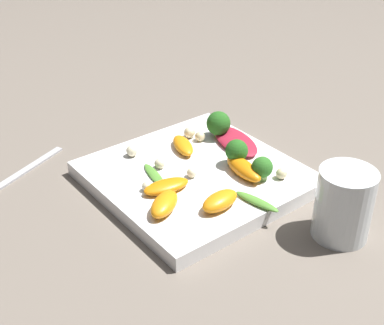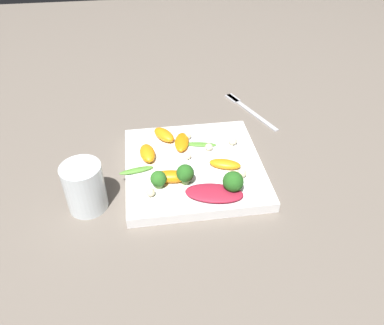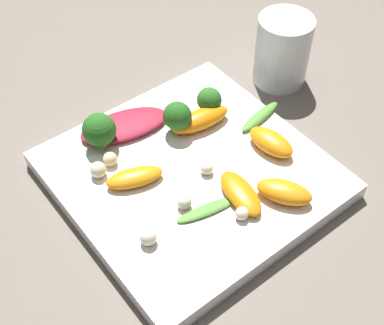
% 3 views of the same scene
% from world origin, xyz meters
% --- Properties ---
extents(ground_plane, '(2.40, 2.40, 0.00)m').
position_xyz_m(ground_plane, '(0.00, 0.00, 0.00)').
color(ground_plane, '#6B6056').
extents(plate, '(0.27, 0.27, 0.02)m').
position_xyz_m(plate, '(0.00, 0.00, 0.01)').
color(plate, white).
rests_on(plate, ground_plane).
extents(drinking_glass, '(0.07, 0.07, 0.09)m').
position_xyz_m(drinking_glass, '(0.20, 0.07, 0.05)').
color(drinking_glass, white).
rests_on(drinking_glass, ground_plane).
extents(radicchio_leaf_0, '(0.11, 0.07, 0.01)m').
position_xyz_m(radicchio_leaf_0, '(-0.02, 0.10, 0.03)').
color(radicchio_leaf_0, maroon).
rests_on(radicchio_leaf_0, plate).
extents(orange_segment_0, '(0.04, 0.06, 0.02)m').
position_xyz_m(orange_segment_0, '(0.09, -0.03, 0.03)').
color(orange_segment_0, orange).
rests_on(orange_segment_0, plate).
extents(orange_segment_1, '(0.04, 0.07, 0.01)m').
position_xyz_m(orange_segment_1, '(0.02, -0.06, 0.03)').
color(orange_segment_1, orange).
rests_on(orange_segment_1, plate).
extents(orange_segment_2, '(0.07, 0.04, 0.02)m').
position_xyz_m(orange_segment_2, '(-0.06, 0.02, 0.03)').
color(orange_segment_2, orange).
rests_on(orange_segment_2, plate).
extents(orange_segment_3, '(0.08, 0.04, 0.02)m').
position_xyz_m(orange_segment_3, '(0.05, 0.05, 0.03)').
color(orange_segment_3, orange).
rests_on(orange_segment_3, plate).
extents(orange_segment_4, '(0.06, 0.06, 0.02)m').
position_xyz_m(orange_segment_4, '(0.05, -0.09, 0.03)').
color(orange_segment_4, orange).
rests_on(orange_segment_4, plate).
extents(broccoli_floret_0, '(0.04, 0.04, 0.04)m').
position_xyz_m(broccoli_floret_0, '(-0.06, 0.09, 0.04)').
color(broccoli_floret_0, '#84AD5B').
rests_on(broccoli_floret_0, plate).
extents(broccoli_floret_1, '(0.03, 0.03, 0.03)m').
position_xyz_m(broccoli_floret_1, '(0.07, 0.06, 0.04)').
color(broccoli_floret_1, '#7A9E51').
rests_on(broccoli_floret_1, plate).
extents(broccoli_floret_2, '(0.03, 0.03, 0.04)m').
position_xyz_m(broccoli_floret_2, '(0.02, 0.06, 0.04)').
color(broccoli_floret_2, '#84AD5B').
rests_on(broccoli_floret_2, plate).
extents(arugula_sprig_0, '(0.07, 0.03, 0.00)m').
position_xyz_m(arugula_sprig_0, '(-0.02, -0.06, 0.02)').
color(arugula_sprig_0, '#518E33').
rests_on(arugula_sprig_0, plate).
extents(arugula_sprig_1, '(0.07, 0.03, 0.01)m').
position_xyz_m(arugula_sprig_1, '(0.11, 0.01, 0.02)').
color(arugula_sprig_1, '#518E33').
rests_on(arugula_sprig_1, plate).
extents(macadamia_nut_0, '(0.01, 0.01, 0.01)m').
position_xyz_m(macadamia_nut_0, '(0.00, -0.08, 0.03)').
color(macadamia_nut_0, beige).
rests_on(macadamia_nut_0, plate).
extents(macadamia_nut_1, '(0.02, 0.02, 0.02)m').
position_xyz_m(macadamia_nut_1, '(-0.04, -0.04, 0.03)').
color(macadamia_nut_1, beige).
rests_on(macadamia_nut_1, plate).
extents(macadamia_nut_2, '(0.02, 0.02, 0.02)m').
position_xyz_m(macadamia_nut_2, '(-0.07, 0.06, 0.03)').
color(macadamia_nut_2, beige).
rests_on(macadamia_nut_2, plate).
extents(macadamia_nut_3, '(0.02, 0.02, 0.02)m').
position_xyz_m(macadamia_nut_3, '(0.09, 0.08, 0.03)').
color(macadamia_nut_3, beige).
rests_on(macadamia_nut_3, plate).
extents(macadamia_nut_4, '(0.01, 0.01, 0.01)m').
position_xyz_m(macadamia_nut_4, '(0.01, -0.02, 0.03)').
color(macadamia_nut_4, beige).
rests_on(macadamia_nut_4, plate).
extents(macadamia_nut_5, '(0.02, 0.02, 0.02)m').
position_xyz_m(macadamia_nut_5, '(-0.08, 0.05, 0.03)').
color(macadamia_nut_5, beige).
rests_on(macadamia_nut_5, plate).
extents(macadamia_nut_6, '(0.02, 0.02, 0.02)m').
position_xyz_m(macadamia_nut_6, '(-0.09, -0.05, 0.03)').
color(macadamia_nut_6, beige).
rests_on(macadamia_nut_6, plate).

